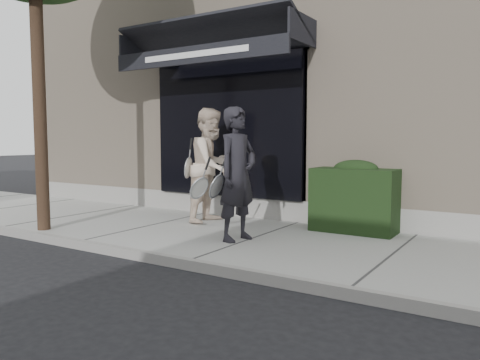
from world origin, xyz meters
The scene contains 7 objects.
ground centered at (0.00, 0.00, 0.00)m, with size 80.00×80.00×0.00m, color black.
sidewalk centered at (0.00, 0.00, 0.06)m, with size 20.00×3.00×0.12m, color #9B9B96.
curb centered at (0.00, -1.55, 0.07)m, with size 20.00×0.10×0.14m, color gray.
building_facade centered at (-0.01, 4.96, 2.74)m, with size 14.30×8.04×5.64m.
hedge centered at (1.10, 1.25, 0.66)m, with size 1.30×0.70×1.14m.
pedestrian_front centered at (-0.12, -0.29, 1.08)m, with size 0.87×0.85×1.92m.
pedestrian_back centered at (-1.33, 0.75, 1.12)m, with size 0.79×1.00×2.00m.
Camera 1 is at (3.48, -5.91, 1.58)m, focal length 35.00 mm.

